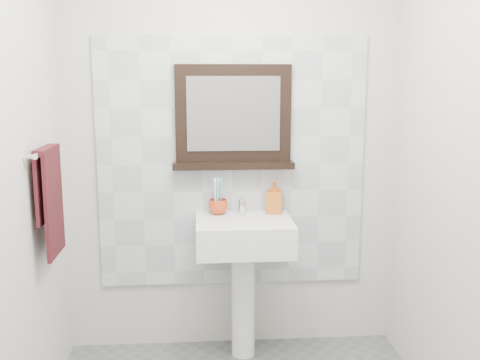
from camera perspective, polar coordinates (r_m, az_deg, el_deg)
name	(u,v)px	position (r m, az deg, el deg)	size (l,w,h in m)	color
back_wall	(232,147)	(3.37, -0.84, 3.37)	(2.00, 0.01, 2.50)	beige
front_wall	(292,274)	(1.23, 5.30, -9.44)	(2.00, 0.01, 2.50)	beige
splashback	(232,164)	(3.38, -0.82, 1.66)	(1.60, 0.02, 1.50)	silver
pedestal_sink	(244,250)	(3.28, 0.39, -7.11)	(0.55, 0.44, 0.96)	white
toothbrush_cup	(218,207)	(3.34, -2.24, -2.74)	(0.11, 0.11, 0.09)	#BF3A16
toothbrushes	(217,194)	(3.32, -2.31, -1.41)	(0.05, 0.04, 0.21)	white
soap_dispenser	(275,196)	(3.36, 3.53, -1.68)	(0.09, 0.09, 0.20)	#B53815
framed_mirror	(233,119)	(3.32, -0.69, 6.18)	(0.72, 0.11, 0.61)	black
towel_bar	(46,151)	(2.92, -19.14, 2.80)	(0.07, 0.40, 0.03)	silver
hand_towel	(50,193)	(2.95, -18.76, -1.25)	(0.06, 0.30, 0.55)	#340E12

